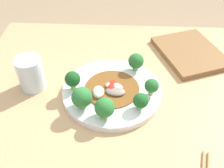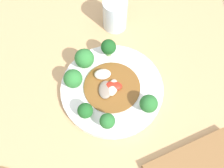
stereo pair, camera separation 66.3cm
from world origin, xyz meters
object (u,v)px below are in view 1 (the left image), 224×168
Objects in this scene: broccoli_southeast at (136,61)px; drinking_glass at (31,74)px; stirfry_center at (111,89)px; cutting_board at (190,52)px; broccoli_north at (73,79)px; plate at (112,91)px; broccoli_southwest at (141,101)px; broccoli_west at (105,108)px; broccoli_south at (152,86)px; broccoli_northwest at (82,97)px.

drinking_glass reaches higher than broccoli_southeast.
cutting_board is (0.22, -0.28, -0.02)m from stirfry_center.
stirfry_center is 1.56× the size of drinking_glass.
broccoli_north is at bearing 89.87° from stirfry_center.
plate is 2.84× the size of drinking_glass.
plate is 5.83× the size of broccoli_southwest.
broccoli_west reaches higher than broccoli_south.
broccoli_northwest is at bearing 130.00° from cutting_board.
broccoli_west reaches higher than broccoli_southeast.
broccoli_west reaches higher than broccoli_southwest.
broccoli_west is 0.10m from broccoli_southwest.
broccoli_northwest is 0.47m from cutting_board.
cutting_board is at bearing -51.12° from stirfry_center.
drinking_glass is at bearing 85.17° from plate.
drinking_glass reaches higher than stirfry_center.
cutting_board is at bearing -69.36° from drinking_glass.
broccoli_west is at bearing -135.79° from broccoli_north.
drinking_glass is at bearing 110.64° from cutting_board.
stirfry_center reaches higher than cutting_board.
broccoli_southeast is (0.10, -0.19, -0.00)m from broccoli_north.
plate is 4.48× the size of broccoli_northwest.
broccoli_north and broccoli_west have the same top height.
plate is 4.96× the size of broccoli_southeast.
plate and cutting_board have the same top height.
plate is at bearing 81.45° from broccoli_south.
broccoli_west is 0.21× the size of cutting_board.
broccoli_southwest is at bearing -132.40° from plate.
broccoli_northwest is 0.20m from drinking_glass.
broccoli_northwest is 0.07m from broccoli_west.
broccoli_southwest is (-0.07, -0.20, -0.01)m from broccoli_north.
broccoli_west is 0.38× the size of stirfry_center.
broccoli_south is at bearing -54.49° from broccoli_west.
broccoli_southwest is (0.00, -0.16, -0.01)m from broccoli_northwest.
stirfry_center is 0.36m from cutting_board.
broccoli_west is (-0.03, -0.07, -0.00)m from broccoli_northwest.
broccoli_northwest is 1.23× the size of broccoli_south.
broccoli_northwest is 0.22× the size of cutting_board.
broccoli_west is at bearing 138.72° from cutting_board.
plate is at bearing 47.60° from broccoli_southwest.
drinking_glass is (0.03, 0.25, 0.03)m from stirfry_center.
cutting_board is (0.12, -0.20, -0.05)m from broccoli_southeast.
broccoli_northwest is 0.20m from broccoli_south.
broccoli_south is 0.07m from broccoli_southwest.
broccoli_southwest is 0.31× the size of stirfry_center.
drinking_glass is (-0.07, 0.32, -0.00)m from broccoli_southeast.
broccoli_west is at bearing 157.15° from broccoli_southeast.
broccoli_southeast is 0.13m from stirfry_center.
broccoli_southwest reaches higher than plate.
broccoli_north is 0.21× the size of cutting_board.
broccoli_north reaches higher than broccoli_southwest.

